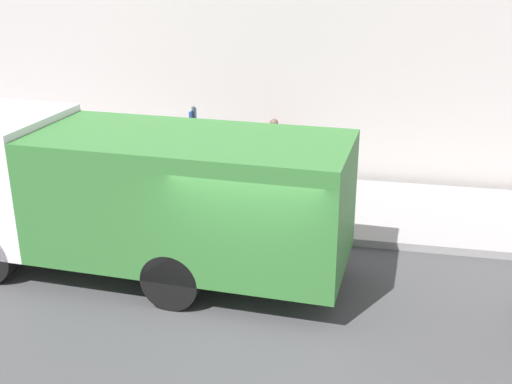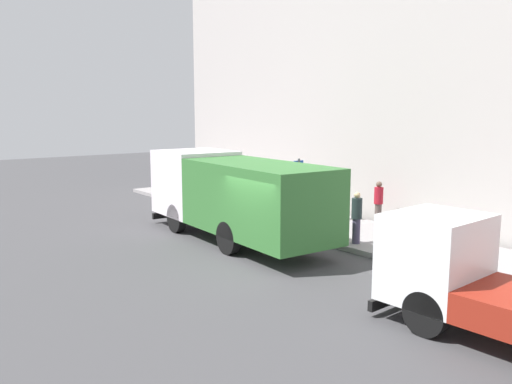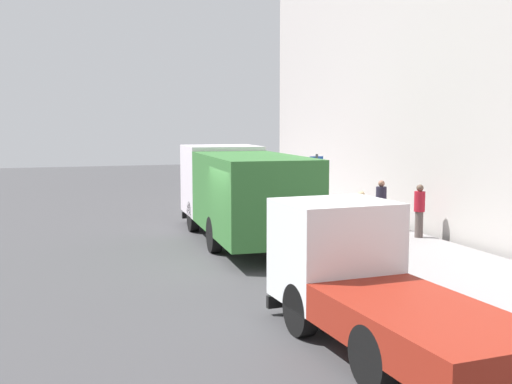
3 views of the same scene
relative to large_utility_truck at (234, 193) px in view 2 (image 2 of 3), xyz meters
The scene contains 10 objects.
ground 3.34m from the large_utility_truck, 111.68° to the right, with size 80.00×80.00×0.00m, color #403F42.
sidewalk 4.93m from the large_utility_truck, 35.36° to the right, with size 3.77×30.00×0.17m, color gray.
building_facade 7.85m from the large_utility_truck, 23.58° to the right, with size 0.50×30.00×11.26m, color #B8B1AD.
large_utility_truck is the anchor object (origin of this frame).
small_flatbed_truck 9.47m from the large_utility_truck, 94.03° to the right, with size 2.24×5.63×2.30m.
pedestrian_walking 4.84m from the large_utility_truck, ahead, with size 0.48×0.48×1.66m.
pedestrian_standing 5.61m from the large_utility_truck, 20.64° to the right, with size 0.46×0.46×1.66m.
pedestrian_third 4.18m from the large_utility_truck, 53.45° to the right, with size 0.48×0.48×1.69m.
traffic_cone_orange 3.91m from the large_utility_truck, 45.61° to the left, with size 0.51×0.51×0.73m, color orange.
street_sign_post 2.39m from the large_utility_truck, 18.59° to the right, with size 0.44×0.08×2.58m.
Camera 2 is at (-9.21, -11.75, 4.43)m, focal length 36.93 mm.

